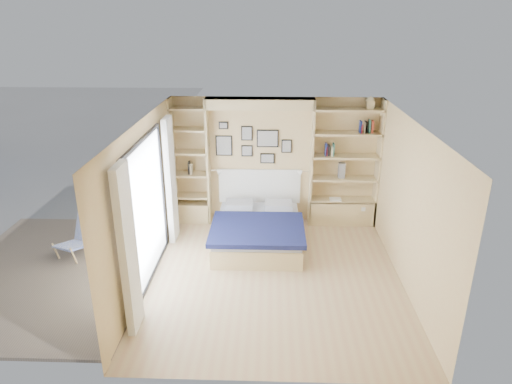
{
  "coord_description": "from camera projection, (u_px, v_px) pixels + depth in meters",
  "views": [
    {
      "loc": [
        -0.09,
        -6.34,
        3.95
      ],
      "look_at": [
        -0.33,
        0.9,
        1.11
      ],
      "focal_mm": 32.0,
      "sensor_mm": 36.0,
      "label": 1
    }
  ],
  "objects": [
    {
      "name": "shelf_decor",
      "position": [
        338.0,
        141.0,
        8.6
      ],
      "size": [
        3.51,
        0.23,
        2.03
      ],
      "color": "#A51E1E",
      "rests_on": "ground"
    },
    {
      "name": "room_shell",
      "position": [
        254.0,
        181.0,
        8.38
      ],
      "size": [
        4.5,
        4.5,
        4.5
      ],
      "color": "#D6BC7E",
      "rests_on": "ground"
    },
    {
      "name": "deck_chair",
      "position": [
        79.0,
        237.0,
        7.9
      ],
      "size": [
        0.67,
        0.82,
        0.72
      ],
      "rotation": [
        0.0,
        0.0,
        -0.39
      ],
      "color": "tan",
      "rests_on": "ground"
    },
    {
      "name": "deck",
      "position": [
        55.0,
        273.0,
        7.46
      ],
      "size": [
        3.2,
        4.0,
        0.05
      ],
      "primitive_type": "cube",
      "color": "#756557",
      "rests_on": "ground"
    },
    {
      "name": "bed",
      "position": [
        258.0,
        230.0,
        8.31
      ],
      "size": [
        1.63,
        2.12,
        1.07
      ],
      "color": "tan",
      "rests_on": "ground"
    },
    {
      "name": "ground",
      "position": [
        275.0,
        277.0,
        7.34
      ],
      "size": [
        4.5,
        4.5,
        0.0
      ],
      "primitive_type": "plane",
      "color": "tan",
      "rests_on": "ground"
    },
    {
      "name": "reading_lamps",
      "position": [
        259.0,
        172.0,
        8.81
      ],
      "size": [
        1.92,
        0.12,
        0.15
      ],
      "color": "silver",
      "rests_on": "ground"
    },
    {
      "name": "photo_gallery",
      "position": [
        252.0,
        143.0,
        8.84
      ],
      "size": [
        1.48,
        0.02,
        0.82
      ],
      "color": "black",
      "rests_on": "ground"
    }
  ]
}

